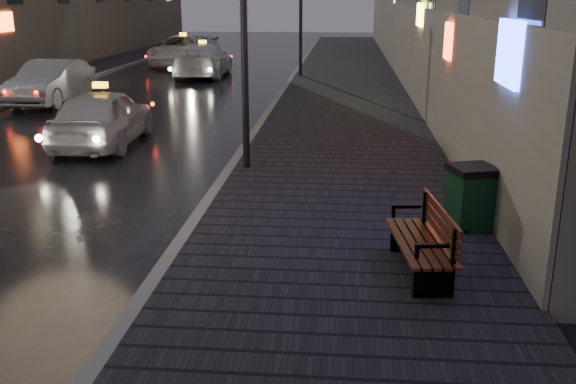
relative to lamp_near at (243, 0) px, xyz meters
The scene contains 12 objects.
ground 7.18m from the lamp_near, 107.14° to the right, with size 120.00×120.00×0.00m, color black.
sidewalk 15.52m from the lamp_near, 82.22° to the left, with size 4.60×58.00×0.15m, color black.
curb 15.39m from the lamp_near, 91.34° to the left, with size 0.20×58.00×0.15m, color slate.
sidewalk_far 18.65m from the lamp_near, 125.12° to the left, with size 2.40×58.00×0.15m, color black.
curb_far 17.95m from the lamp_near, 121.66° to the left, with size 0.20×58.00×0.15m, color slate.
lamp_near is the anchor object (origin of this frame).
bench 6.58m from the lamp_near, 58.66° to the right, with size 0.80×1.79×0.88m.
trash_bin 5.86m from the lamp_near, 39.60° to the right, with size 0.79×0.79×0.97m.
taxi_near 5.34m from the lamp_near, 149.03° to the left, with size 1.68×4.17×1.42m, color #B9B9C0.
car_left_mid 12.05m from the lamp_near, 133.38° to the left, with size 1.53×4.38×1.44m, color #97989F.
taxi_mid 17.17m from the lamp_near, 105.25° to the left, with size 2.10×5.16×1.50m, color white.
taxi_far 22.41m from the lamp_near, 107.18° to the left, with size 2.58×5.60×1.56m, color silver.
Camera 1 is at (3.85, -6.77, 3.56)m, focal length 40.00 mm.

